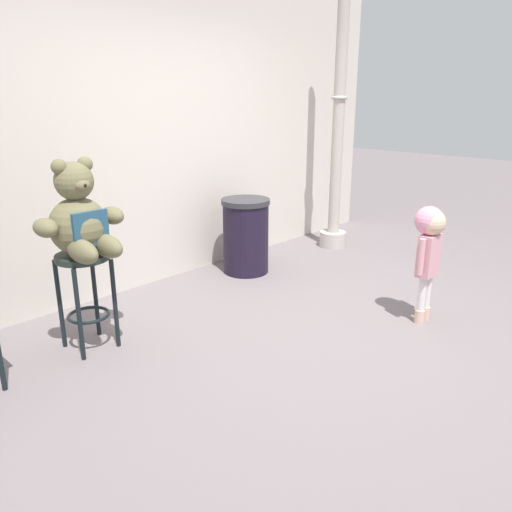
{
  "coord_description": "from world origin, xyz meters",
  "views": [
    {
      "loc": [
        -2.82,
        -2.01,
        1.75
      ],
      "look_at": [
        -0.24,
        0.47,
        0.6
      ],
      "focal_mm": 35.53,
      "sensor_mm": 36.0,
      "label": 1
    }
  ],
  "objects_px": {
    "bar_stool_with_teddy": "(85,282)",
    "lamppost": "(337,147)",
    "teddy_bear": "(80,220)",
    "child_walking": "(429,240)",
    "trash_bin": "(246,236)"
  },
  "relations": [
    {
      "from": "bar_stool_with_teddy",
      "to": "trash_bin",
      "type": "xyz_separation_m",
      "value": [
        1.92,
        0.33,
        -0.12
      ]
    },
    {
      "from": "trash_bin",
      "to": "child_walking",
      "type": "bearing_deg",
      "value": -85.82
    },
    {
      "from": "bar_stool_with_teddy",
      "to": "child_walking",
      "type": "height_order",
      "value": "child_walking"
    },
    {
      "from": "child_walking",
      "to": "lamppost",
      "type": "xyz_separation_m",
      "value": [
        1.22,
        1.74,
        0.5
      ]
    },
    {
      "from": "lamppost",
      "to": "teddy_bear",
      "type": "bearing_deg",
      "value": -175.64
    },
    {
      "from": "teddy_bear",
      "to": "child_walking",
      "type": "bearing_deg",
      "value": -35.9
    },
    {
      "from": "child_walking",
      "to": "trash_bin",
      "type": "relative_size",
      "value": 1.24
    },
    {
      "from": "trash_bin",
      "to": "lamppost",
      "type": "bearing_deg",
      "value": -4.87
    },
    {
      "from": "bar_stool_with_teddy",
      "to": "child_walking",
      "type": "xyz_separation_m",
      "value": [
        2.06,
        -1.52,
        0.18
      ]
    },
    {
      "from": "bar_stool_with_teddy",
      "to": "teddy_bear",
      "type": "relative_size",
      "value": 1.07
    },
    {
      "from": "bar_stool_with_teddy",
      "to": "lamppost",
      "type": "xyz_separation_m",
      "value": [
        3.28,
        0.22,
        0.68
      ]
    },
    {
      "from": "teddy_bear",
      "to": "bar_stool_with_teddy",
      "type": "bearing_deg",
      "value": 90.0
    },
    {
      "from": "trash_bin",
      "to": "lamppost",
      "type": "xyz_separation_m",
      "value": [
        1.36,
        -0.12,
        0.8
      ]
    },
    {
      "from": "teddy_bear",
      "to": "trash_bin",
      "type": "xyz_separation_m",
      "value": [
        1.92,
        0.37,
        -0.56
      ]
    },
    {
      "from": "bar_stool_with_teddy",
      "to": "lamppost",
      "type": "relative_size",
      "value": 0.24
    }
  ]
}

